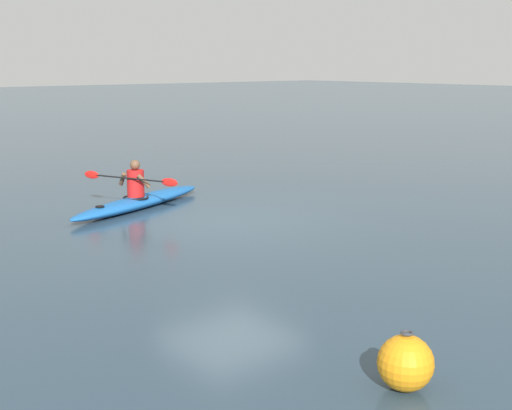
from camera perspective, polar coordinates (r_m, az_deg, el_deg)
name	(u,v)px	position (r m, az deg, el deg)	size (l,w,h in m)	color
ground_plane	(230,222)	(13.74, -2.12, -1.40)	(160.00, 160.00, 0.00)	#283D4C
kayak	(139,202)	(15.27, -9.43, 0.27)	(4.15, 2.11, 0.26)	#1959A5
kayaker	(135,181)	(15.08, -9.80, 1.93)	(0.93, 2.29, 0.79)	red
mooring_buoy_white_far	(406,363)	(6.96, 12.04, -12.42)	(0.54, 0.54, 0.58)	orange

